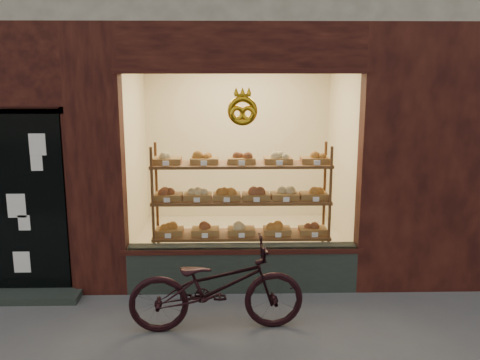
{
  "coord_description": "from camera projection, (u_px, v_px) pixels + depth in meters",
  "views": [
    {
      "loc": [
        0.29,
        -3.87,
        2.66
      ],
      "look_at": [
        0.42,
        2.0,
        1.38
      ],
      "focal_mm": 40.0,
      "sensor_mm": 36.0,
      "label": 1
    }
  ],
  "objects": [
    {
      "name": "display_shelf",
      "position": [
        241.0,
        209.0,
        6.65
      ],
      "size": [
        2.2,
        0.45,
        1.7
      ],
      "color": "brown",
      "rests_on": "ground"
    },
    {
      "name": "bicycle",
      "position": [
        217.0,
        286.0,
        5.38
      ],
      "size": [
        1.8,
        0.74,
        0.92
      ],
      "primitive_type": "imported",
      "rotation": [
        0.0,
        0.0,
        1.64
      ],
      "color": "black",
      "rests_on": "ground"
    }
  ]
}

